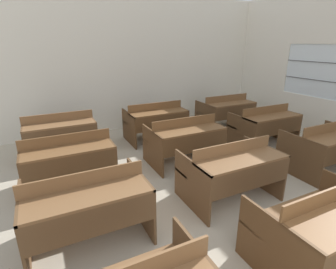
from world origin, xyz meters
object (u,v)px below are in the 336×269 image
object	(u,v)px
bench_back_left	(60,133)
bench_back_right	(226,110)
bench_second_left	(87,205)
bench_back_center	(156,120)
bench_third_right	(265,124)
bench_second_center	(232,169)
bench_front_center	(325,225)
bench_third_left	(69,159)
bench_second_right	(326,145)
bench_third_center	(185,139)

from	to	relation	value
bench_back_left	bench_back_right	world-z (taller)	same
bench_second_left	bench_back_left	world-z (taller)	same
bench_back_left	bench_back_center	bearing A→B (deg)	-0.06
bench_back_center	bench_third_right	bearing A→B (deg)	-34.39
bench_back_right	bench_second_center	bearing A→B (deg)	-126.85
bench_front_center	bench_back_right	size ratio (longest dim) A/B	1.00
bench_back_right	bench_back_center	bearing A→B (deg)	179.74
bench_back_left	bench_back_right	xyz separation A→B (m)	(3.81, -0.01, 0.00)
bench_front_center	bench_second_left	world-z (taller)	same
bench_third_left	bench_front_center	bearing A→B (deg)	-52.82
bench_front_center	bench_back_left	world-z (taller)	same
bench_front_center	bench_back_center	world-z (taller)	same
bench_third_left	bench_third_right	distance (m)	3.81
bench_second_left	bench_second_center	world-z (taller)	same
bench_third_right	bench_back_center	size ratio (longest dim) A/B	1.00
bench_front_center	bench_second_right	size ratio (longest dim) A/B	1.00
bench_front_center	bench_third_left	size ratio (longest dim) A/B	1.00
bench_front_center	bench_back_right	distance (m)	4.26
bench_third_center	bench_back_center	bearing A→B (deg)	89.15
bench_front_center	bench_third_right	xyz separation A→B (m)	(1.87, 2.55, 0.00)
bench_third_left	bench_back_right	world-z (taller)	same
bench_back_center	bench_back_right	size ratio (longest dim) A/B	1.00
bench_front_center	bench_third_center	world-z (taller)	same
bench_back_left	bench_back_center	size ratio (longest dim) A/B	1.00
bench_back_center	bench_back_right	bearing A→B (deg)	-0.26
bench_third_center	bench_back_center	distance (m)	1.29
bench_second_right	bench_third_right	distance (m)	1.30
bench_second_center	bench_back_left	xyz separation A→B (m)	(-1.89, 2.57, 0.00)
bench_second_center	bench_second_right	distance (m)	1.93
bench_second_center	bench_second_right	xyz separation A→B (m)	(1.93, -0.01, 0.00)
bench_second_center	bench_third_right	world-z (taller)	same
bench_third_left	bench_back_center	world-z (taller)	same
bench_second_right	bench_back_right	size ratio (longest dim) A/B	1.00
bench_second_center	bench_back_center	bearing A→B (deg)	89.18
bench_back_right	bench_third_center	bearing A→B (deg)	-146.04
bench_front_center	bench_back_left	bearing A→B (deg)	116.73
bench_third_center	bench_third_left	bearing A→B (deg)	179.82
bench_third_center	bench_second_right	bearing A→B (deg)	-34.02
bench_second_center	bench_back_left	bearing A→B (deg)	126.37
bench_second_left	bench_back_left	distance (m)	2.55
bench_front_center	bench_third_left	distance (m)	3.20
bench_back_left	bench_back_center	world-z (taller)	same
bench_second_center	bench_third_center	bearing A→B (deg)	89.20
bench_back_right	bench_third_right	bearing A→B (deg)	-90.47
bench_third_right	bench_back_center	distance (m)	2.27
bench_second_center	bench_back_center	world-z (taller)	same
bench_back_left	bench_third_left	bearing A→B (deg)	-90.15
bench_second_left	bench_third_left	xyz separation A→B (m)	(-0.03, 1.27, 0.00)
bench_front_center	bench_third_right	world-z (taller)	same
bench_second_left	bench_second_center	bearing A→B (deg)	-0.50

